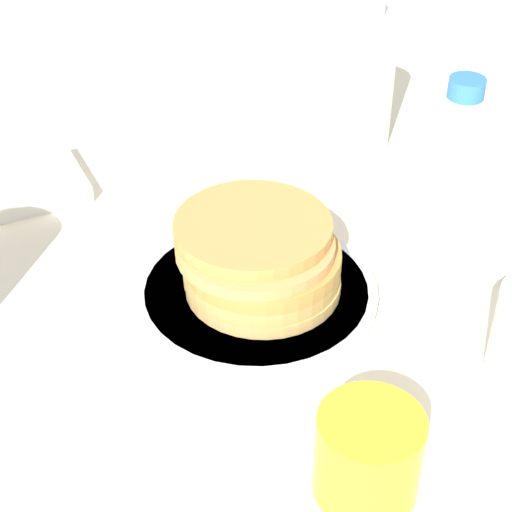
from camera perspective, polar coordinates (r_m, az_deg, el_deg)
ground_plane at (r=0.84m, az=1.62°, el=-2.72°), size 4.00×4.00×0.00m
plate at (r=0.83m, az=-0.00°, el=-2.20°), size 0.24×0.24×0.01m
pancake_stack at (r=0.81m, az=0.21°, el=-0.07°), size 0.16×0.16×0.07m
juice_glass at (r=0.65m, az=7.49°, el=-13.02°), size 0.08×0.08×0.07m
water_bottle_near at (r=0.84m, az=12.87°, el=4.65°), size 0.07×0.07×0.21m
water_bottle_far at (r=1.05m, az=7.18°, el=11.58°), size 0.07×0.07×0.19m
napkin at (r=1.02m, az=-15.98°, el=4.40°), size 0.19×0.16×0.02m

